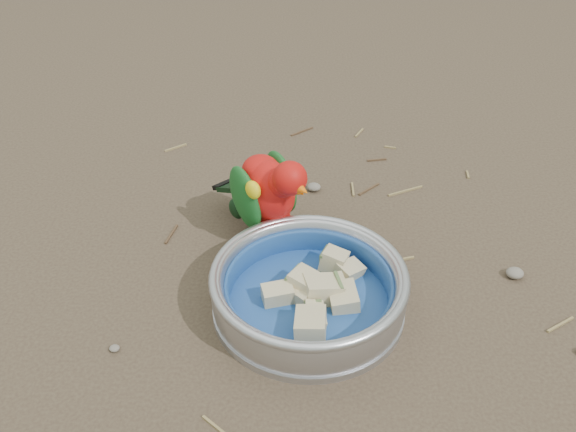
# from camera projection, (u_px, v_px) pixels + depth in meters

# --- Properties ---
(ground) EXTENTS (60.00, 60.00, 0.00)m
(ground) POSITION_uv_depth(u_px,v_px,m) (312.00, 298.00, 0.83)
(ground) COLOR #453729
(food_bowl) EXTENTS (0.24, 0.24, 0.02)m
(food_bowl) POSITION_uv_depth(u_px,v_px,m) (308.00, 304.00, 0.81)
(food_bowl) COLOR #B2B2BA
(food_bowl) RESTS_ON ground
(bowl_wall) EXTENTS (0.24, 0.24, 0.04)m
(bowl_wall) POSITION_uv_depth(u_px,v_px,m) (309.00, 287.00, 0.79)
(bowl_wall) COLOR #B2B2BA
(bowl_wall) RESTS_ON food_bowl
(fruit_wedges) EXTENTS (0.14, 0.14, 0.03)m
(fruit_wedges) POSITION_uv_depth(u_px,v_px,m) (309.00, 291.00, 0.79)
(fruit_wedges) COLOR #C3B286
(fruit_wedges) RESTS_ON food_bowl
(lory_parrot) EXTENTS (0.18, 0.19, 0.14)m
(lory_parrot) POSITION_uv_depth(u_px,v_px,m) (269.00, 199.00, 0.88)
(lory_parrot) COLOR #B9100C
(lory_parrot) RESTS_ON ground
(ground_debris) EXTENTS (0.90, 0.80, 0.01)m
(ground_debris) POSITION_uv_depth(u_px,v_px,m) (342.00, 271.00, 0.87)
(ground_debris) COLOR olive
(ground_debris) RESTS_ON ground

